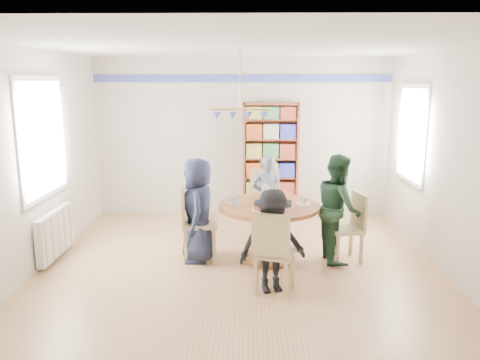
{
  "coord_description": "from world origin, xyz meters",
  "views": [
    {
      "loc": [
        0.1,
        -5.5,
        2.28
      ],
      "look_at": [
        0.0,
        0.4,
        1.05
      ],
      "focal_mm": 35.0,
      "sensor_mm": 36.0,
      "label": 1
    }
  ],
  "objects_px": {
    "person_far": "(267,198)",
    "person_right": "(338,208)",
    "person_near": "(272,241)",
    "radiator": "(56,233)",
    "person_left": "(198,210)",
    "chair_far": "(265,200)",
    "chair_left": "(193,218)",
    "chair_near": "(273,249)",
    "bookshelf": "(270,162)",
    "chair_right": "(351,224)",
    "dining_table": "(269,219)"
  },
  "relations": [
    {
      "from": "person_near",
      "to": "chair_far",
      "type": "bearing_deg",
      "value": 73.92
    },
    {
      "from": "radiator",
      "to": "person_far",
      "type": "xyz_separation_m",
      "value": [
        2.8,
        0.86,
        0.28
      ]
    },
    {
      "from": "person_far",
      "to": "person_right",
      "type": "bearing_deg",
      "value": 133.92
    },
    {
      "from": "radiator",
      "to": "person_near",
      "type": "distance_m",
      "value": 2.95
    },
    {
      "from": "chair_far",
      "to": "person_far",
      "type": "relative_size",
      "value": 0.8
    },
    {
      "from": "chair_left",
      "to": "person_left",
      "type": "xyz_separation_m",
      "value": [
        0.08,
        -0.05,
        0.12
      ]
    },
    {
      "from": "chair_left",
      "to": "bookshelf",
      "type": "height_order",
      "value": "bookshelf"
    },
    {
      "from": "chair_far",
      "to": "person_left",
      "type": "height_order",
      "value": "person_left"
    },
    {
      "from": "person_right",
      "to": "radiator",
      "type": "bearing_deg",
      "value": 86.23
    },
    {
      "from": "chair_far",
      "to": "person_right",
      "type": "height_order",
      "value": "person_right"
    },
    {
      "from": "bookshelf",
      "to": "person_near",
      "type": "bearing_deg",
      "value": -92.13
    },
    {
      "from": "person_right",
      "to": "person_near",
      "type": "distance_m",
      "value": 1.32
    },
    {
      "from": "person_right",
      "to": "person_far",
      "type": "bearing_deg",
      "value": 42.41
    },
    {
      "from": "person_left",
      "to": "person_far",
      "type": "relative_size",
      "value": 1.08
    },
    {
      "from": "dining_table",
      "to": "chair_far",
      "type": "xyz_separation_m",
      "value": [
        -0.02,
        1.03,
        -0.0
      ]
    },
    {
      "from": "bookshelf",
      "to": "chair_near",
      "type": "bearing_deg",
      "value": -92.01
    },
    {
      "from": "person_near",
      "to": "radiator",
      "type": "bearing_deg",
      "value": 144.94
    },
    {
      "from": "person_near",
      "to": "bookshelf",
      "type": "distance_m",
      "value": 3.0
    },
    {
      "from": "person_far",
      "to": "dining_table",
      "type": "bearing_deg",
      "value": 86.87
    },
    {
      "from": "person_far",
      "to": "bookshelf",
      "type": "height_order",
      "value": "bookshelf"
    },
    {
      "from": "radiator",
      "to": "person_far",
      "type": "distance_m",
      "value": 2.94
    },
    {
      "from": "dining_table",
      "to": "person_left",
      "type": "xyz_separation_m",
      "value": [
        -0.92,
        -0.02,
        0.12
      ]
    },
    {
      "from": "chair_far",
      "to": "dining_table",
      "type": "bearing_deg",
      "value": -89.02
    },
    {
      "from": "dining_table",
      "to": "person_right",
      "type": "xyz_separation_m",
      "value": [
        0.89,
        0.02,
        0.14
      ]
    },
    {
      "from": "radiator",
      "to": "chair_far",
      "type": "xyz_separation_m",
      "value": [
        2.78,
        1.04,
        0.2
      ]
    },
    {
      "from": "chair_far",
      "to": "person_right",
      "type": "distance_m",
      "value": 1.36
    },
    {
      "from": "chair_right",
      "to": "person_left",
      "type": "xyz_separation_m",
      "value": [
        -1.97,
        -0.03,
        0.18
      ]
    },
    {
      "from": "dining_table",
      "to": "chair_near",
      "type": "height_order",
      "value": "chair_near"
    },
    {
      "from": "chair_left",
      "to": "chair_right",
      "type": "distance_m",
      "value": 2.05
    },
    {
      "from": "radiator",
      "to": "person_left",
      "type": "relative_size",
      "value": 0.74
    },
    {
      "from": "chair_near",
      "to": "person_right",
      "type": "distance_m",
      "value": 1.36
    },
    {
      "from": "dining_table",
      "to": "chair_right",
      "type": "bearing_deg",
      "value": 0.2
    },
    {
      "from": "person_right",
      "to": "chair_near",
      "type": "bearing_deg",
      "value": 134.58
    },
    {
      "from": "person_right",
      "to": "chair_far",
      "type": "bearing_deg",
      "value": 37.72
    },
    {
      "from": "person_far",
      "to": "bookshelf",
      "type": "bearing_deg",
      "value": -97.64
    },
    {
      "from": "chair_left",
      "to": "person_far",
      "type": "distance_m",
      "value": 1.3
    },
    {
      "from": "chair_far",
      "to": "person_far",
      "type": "height_order",
      "value": "person_far"
    },
    {
      "from": "chair_near",
      "to": "bookshelf",
      "type": "height_order",
      "value": "bookshelf"
    },
    {
      "from": "dining_table",
      "to": "person_far",
      "type": "height_order",
      "value": "person_far"
    },
    {
      "from": "person_left",
      "to": "bookshelf",
      "type": "height_order",
      "value": "bookshelf"
    },
    {
      "from": "person_far",
      "to": "person_near",
      "type": "bearing_deg",
      "value": 86.96
    },
    {
      "from": "chair_far",
      "to": "person_left",
      "type": "relative_size",
      "value": 0.74
    },
    {
      "from": "radiator",
      "to": "chair_right",
      "type": "xyz_separation_m",
      "value": [
        3.85,
        0.01,
        0.15
      ]
    },
    {
      "from": "radiator",
      "to": "chair_far",
      "type": "bearing_deg",
      "value": 20.5
    },
    {
      "from": "radiator",
      "to": "dining_table",
      "type": "distance_m",
      "value": 2.8
    },
    {
      "from": "chair_left",
      "to": "person_far",
      "type": "xyz_separation_m",
      "value": [
        1.0,
        0.82,
        0.07
      ]
    },
    {
      "from": "chair_near",
      "to": "person_near",
      "type": "distance_m",
      "value": 0.08
    },
    {
      "from": "radiator",
      "to": "chair_far",
      "type": "height_order",
      "value": "chair_far"
    },
    {
      "from": "person_far",
      "to": "person_near",
      "type": "xyz_separation_m",
      "value": [
        -0.01,
        -1.8,
        -0.05
      ]
    },
    {
      "from": "chair_left",
      "to": "person_near",
      "type": "distance_m",
      "value": 1.39
    }
  ]
}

